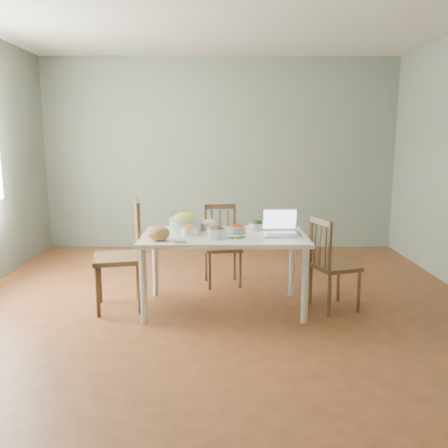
{
  "coord_description": "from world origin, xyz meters",
  "views": [
    {
      "loc": [
        0.02,
        -4.18,
        1.56
      ],
      "look_at": [
        0.04,
        -0.02,
        0.8
      ],
      "focal_mm": 37.11,
      "sensor_mm": 36.0,
      "label": 1
    }
  ],
  "objects_px": {
    "bread_boule": "(159,233)",
    "chair_left": "(118,255)",
    "chair_far": "(222,246)",
    "chair_right": "(335,264)",
    "dining_table": "(224,272)",
    "bowl_squash": "(185,222)",
    "laptop": "(282,223)"
  },
  "relations": [
    {
      "from": "chair_right",
      "to": "chair_far",
      "type": "bearing_deg",
      "value": 35.7
    },
    {
      "from": "laptop",
      "to": "chair_far",
      "type": "bearing_deg",
      "value": 124.38
    },
    {
      "from": "dining_table",
      "to": "bread_boule",
      "type": "bearing_deg",
      "value": -157.22
    },
    {
      "from": "chair_left",
      "to": "chair_far",
      "type": "bearing_deg",
      "value": 114.41
    },
    {
      "from": "bowl_squash",
      "to": "laptop",
      "type": "height_order",
      "value": "laptop"
    },
    {
      "from": "chair_left",
      "to": "dining_table",
      "type": "bearing_deg",
      "value": 77.78
    },
    {
      "from": "chair_far",
      "to": "bread_boule",
      "type": "distance_m",
      "value": 1.16
    },
    {
      "from": "dining_table",
      "to": "chair_far",
      "type": "bearing_deg",
      "value": 91.04
    },
    {
      "from": "chair_far",
      "to": "chair_left",
      "type": "relative_size",
      "value": 0.85
    },
    {
      "from": "chair_left",
      "to": "bowl_squash",
      "type": "relative_size",
      "value": 3.36
    },
    {
      "from": "dining_table",
      "to": "bowl_squash",
      "type": "xyz_separation_m",
      "value": [
        -0.37,
        0.17,
        0.44
      ]
    },
    {
      "from": "dining_table",
      "to": "laptop",
      "type": "bearing_deg",
      "value": -2.89
    },
    {
      "from": "chair_left",
      "to": "bread_boule",
      "type": "distance_m",
      "value": 0.55
    },
    {
      "from": "bread_boule",
      "to": "chair_left",
      "type": "bearing_deg",
      "value": 150.09
    },
    {
      "from": "bread_boule",
      "to": "dining_table",
      "type": "bearing_deg",
      "value": 22.78
    },
    {
      "from": "chair_far",
      "to": "bread_boule",
      "type": "bearing_deg",
      "value": -129.15
    },
    {
      "from": "dining_table",
      "to": "laptop",
      "type": "relative_size",
      "value": 4.43
    },
    {
      "from": "dining_table",
      "to": "chair_right",
      "type": "bearing_deg",
      "value": -1.18
    },
    {
      "from": "dining_table",
      "to": "bread_boule",
      "type": "xyz_separation_m",
      "value": [
        -0.57,
        -0.24,
        0.41
      ]
    },
    {
      "from": "chair_far",
      "to": "bowl_squash",
      "type": "distance_m",
      "value": 0.75
    },
    {
      "from": "bread_boule",
      "to": "laptop",
      "type": "xyz_separation_m",
      "value": [
        1.09,
        0.21,
        0.05
      ]
    },
    {
      "from": "dining_table",
      "to": "bowl_squash",
      "type": "distance_m",
      "value": 0.6
    },
    {
      "from": "dining_table",
      "to": "chair_left",
      "type": "bearing_deg",
      "value": 179.83
    },
    {
      "from": "chair_left",
      "to": "laptop",
      "type": "relative_size",
      "value": 3.0
    },
    {
      "from": "dining_table",
      "to": "laptop",
      "type": "distance_m",
      "value": 0.71
    },
    {
      "from": "chair_far",
      "to": "chair_right",
      "type": "bearing_deg",
      "value": -44.65
    },
    {
      "from": "chair_left",
      "to": "bowl_squash",
      "type": "xyz_separation_m",
      "value": [
        0.62,
        0.16,
        0.28
      ]
    },
    {
      "from": "chair_left",
      "to": "chair_right",
      "type": "xyz_separation_m",
      "value": [
        2.01,
        -0.02,
        -0.08
      ]
    },
    {
      "from": "chair_far",
      "to": "laptop",
      "type": "height_order",
      "value": "laptop"
    },
    {
      "from": "chair_right",
      "to": "bread_boule",
      "type": "bearing_deg",
      "value": 78.94
    },
    {
      "from": "chair_far",
      "to": "chair_right",
      "type": "distance_m",
      "value": 1.28
    },
    {
      "from": "bread_boule",
      "to": "bowl_squash",
      "type": "relative_size",
      "value": 0.63
    }
  ]
}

